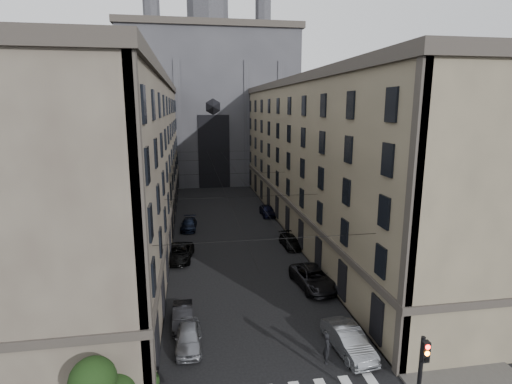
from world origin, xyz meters
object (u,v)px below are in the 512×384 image
car_left_far (189,224)px  pedestrian (327,348)px  gothic_tower (210,96)px  car_right_far (267,210)px  car_left_midfar (179,253)px  car_right_midfar (290,241)px  car_left_midnear (183,316)px  car_right_near (348,340)px  traffic_light_right (421,375)px  car_right_midnear (313,278)px  car_left_near (189,337)px

car_left_far → pedestrian: size_ratio=2.39×
gothic_tower → car_right_far: bearing=-79.4°
car_right_far → car_left_midfar: bearing=-129.3°
car_right_midfar → car_right_far: 13.36m
car_left_midnear → car_right_near: size_ratio=0.83×
car_right_near → car_right_far: 33.20m
traffic_light_right → car_right_near: 7.33m
car_left_midfar → pedestrian: size_ratio=2.81×
car_left_midfar → car_left_far: (0.97, 10.50, -0.09)m
car_right_midnear → car_right_midfar: (0.57, 10.34, -0.18)m
car_right_near → car_right_midnear: bearing=79.6°
gothic_tower → car_left_far: gothic_tower is taller
car_right_midnear → car_left_midfar: bearing=138.5°
traffic_light_right → car_right_far: (0.60, 40.05, -2.51)m
car_left_far → traffic_light_right: bearing=-68.8°
traffic_light_right → car_left_midnear: bearing=132.9°
car_left_midnear → car_right_midfar: 18.83m
car_left_near → car_left_far: 26.12m
car_left_midfar → car_left_midnear: bearing=-80.8°
car_left_midfar → car_right_midfar: car_left_midfar is taller
car_right_midfar → car_right_far: (0.00, 13.36, 0.13)m
car_left_midfar → car_left_far: size_ratio=1.17×
car_right_far → pedestrian: (-2.93, -33.97, 0.20)m
car_left_midfar → car_right_far: size_ratio=1.21×
car_right_midnear → car_left_near: bearing=-151.9°
gothic_tower → car_right_near: gothic_tower is taller
car_left_near → pedestrian: bearing=-19.1°
gothic_tower → traffic_light_right: bearing=-85.6°
car_left_midnear → car_left_far: bearing=88.3°
traffic_light_right → car_left_far: bearing=106.9°
car_right_midnear → traffic_light_right: bearing=-95.9°
car_right_far → car_left_near: bearing=-110.8°
gothic_tower → car_left_midnear: size_ratio=14.19×
car_left_near → car_left_far: size_ratio=0.90×
traffic_light_right → car_right_midfar: 26.83m
car_right_midfar → car_right_far: car_right_far is taller
car_left_midnear → car_right_midnear: bearing=20.8°
traffic_light_right → car_right_near: size_ratio=1.05×
gothic_tower → car_right_midfar: bearing=-82.4°
car_right_midfar → traffic_light_right: bearing=-94.1°
car_left_midnear → car_left_near: bearing=-82.6°
car_right_midfar → car_right_far: bearing=87.1°
gothic_tower → car_right_midnear: (5.63, -56.69, -16.97)m
car_left_near → car_left_midnear: size_ratio=1.03×
car_left_midnear → car_left_far: car_left_far is taller
gothic_tower → car_right_near: bearing=-85.7°
car_left_far → car_right_midfar: car_left_far is taller
car_left_midnear → car_right_midfar: car_left_midnear is taller
gothic_tower → car_right_near: 68.49m
car_right_midnear → car_left_far: bearing=113.7°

